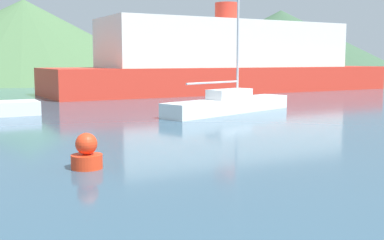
{
  "coord_description": "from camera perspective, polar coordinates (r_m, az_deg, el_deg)",
  "views": [
    {
      "loc": [
        -4.2,
        2.13,
        2.75
      ],
      "look_at": [
        -0.51,
        14.0,
        1.2
      ],
      "focal_mm": 45.0,
      "sensor_mm": 36.0,
      "label": 1
    }
  ],
  "objects": [
    {
      "name": "ferry_distant",
      "position": [
        42.55,
        4.05,
        7.0
      ],
      "size": [
        32.12,
        14.09,
        7.66
      ],
      "rotation": [
        0.0,
        0.0,
        0.2
      ],
      "color": "red",
      "rests_on": "ground_plane"
    },
    {
      "name": "sailboat_inner",
      "position": [
        25.34,
        4.47,
        1.94
      ],
      "size": [
        8.34,
        5.65,
        7.16
      ],
      "rotation": [
        0.0,
        0.0,
        0.52
      ],
      "color": "white",
      "rests_on": "ground_plane"
    },
    {
      "name": "buoy_marker",
      "position": [
        12.56,
        -12.38,
        -3.94
      ],
      "size": [
        0.8,
        0.8,
        0.92
      ],
      "color": "red",
      "rests_on": "ground_plane"
    },
    {
      "name": "hill_east",
      "position": [
        79.94,
        10.42,
        8.86
      ],
      "size": [
        42.24,
        42.24,
        10.68
      ],
      "color": "#38563D",
      "rests_on": "ground_plane"
    },
    {
      "name": "hill_central",
      "position": [
        71.9,
        -19.18,
        8.96
      ],
      "size": [
        42.55,
        42.55,
        11.1
      ],
      "color": "#476B42",
      "rests_on": "ground_plane"
    }
  ]
}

